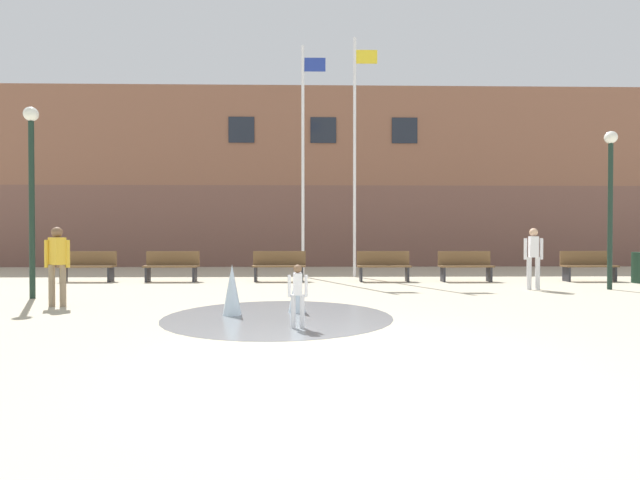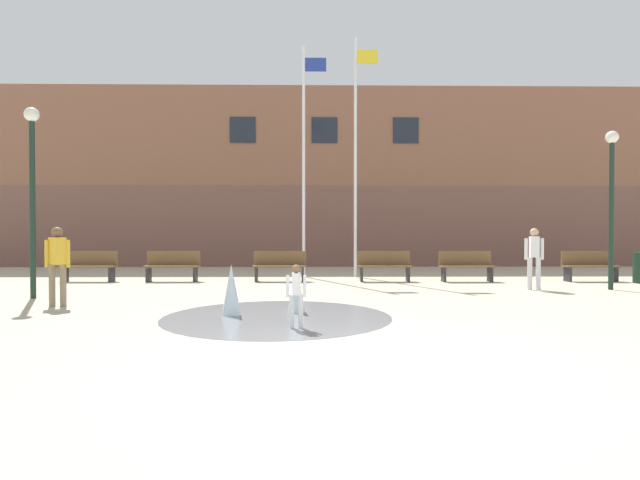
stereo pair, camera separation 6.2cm
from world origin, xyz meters
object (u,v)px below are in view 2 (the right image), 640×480
at_px(park_bench_under_left_flagpole, 280,265).
at_px(child_with_pink_shirt, 296,291).
at_px(adult_near_bench, 534,254).
at_px(park_bench_left_of_flagpoles, 173,266).
at_px(park_bench_under_right_flagpole, 466,266).
at_px(park_bench_center, 384,266).
at_px(park_bench_far_right, 590,265).
at_px(lamp_post_right_lane, 612,187).
at_px(lamp_post_left_lane, 32,175).
at_px(teen_by_trashcan, 57,260).
at_px(park_bench_far_left, 89,266).
at_px(flagpole_right, 356,150).
at_px(flagpole_left, 305,154).

distance_m(park_bench_under_left_flagpole, child_with_pink_shirt, 7.46).
bearing_deg(adult_near_bench, park_bench_left_of_flagpoles, 90.55).
bearing_deg(park_bench_under_right_flagpole, park_bench_center, 178.10).
relative_size(park_bench_far_right, lamp_post_right_lane, 0.39).
relative_size(adult_near_bench, lamp_post_left_lane, 0.37).
bearing_deg(park_bench_center, teen_by_trashcan, -145.60).
bearing_deg(lamp_post_right_lane, child_with_pink_shirt, -147.48).
height_order(park_bench_left_of_flagpoles, lamp_post_right_lane, lamp_post_right_lane).
bearing_deg(park_bench_under_left_flagpole, child_with_pink_shirt, -84.32).
xyz_separation_m(adult_near_bench, lamp_post_left_lane, (-11.99, -1.48, 1.82)).
bearing_deg(park_bench_far_left, park_bench_under_left_flagpole, -0.02).
relative_size(park_bench_under_left_flagpole, park_bench_far_right, 1.00).
relative_size(teen_by_trashcan, flagpole_right, 0.20).
xyz_separation_m(park_bench_under_right_flagpole, lamp_post_right_lane, (3.08, -2.17, 2.18)).
distance_m(park_bench_far_left, park_bench_center, 8.89).
height_order(adult_near_bench, lamp_post_right_lane, lamp_post_right_lane).
relative_size(adult_near_bench, flagpole_right, 0.20).
height_order(park_bench_far_right, lamp_post_left_lane, lamp_post_left_lane).
relative_size(park_bench_far_left, adult_near_bench, 1.01).
bearing_deg(lamp_post_left_lane, park_bench_under_left_flagpole, 35.86).
xyz_separation_m(park_bench_under_left_flagpole, flagpole_right, (2.45, 1.51, 3.74)).
bearing_deg(child_with_pink_shirt, flagpole_left, 173.66).
relative_size(park_bench_center, adult_near_bench, 1.01).
relative_size(park_bench_center, park_bench_far_right, 1.00).
bearing_deg(teen_by_trashcan, lamp_post_right_lane, -130.55).
distance_m(park_bench_left_of_flagpoles, lamp_post_left_lane, 4.89).
distance_m(park_bench_far_left, park_bench_far_right, 15.11).
bearing_deg(adult_near_bench, lamp_post_left_lane, 110.74).
relative_size(park_bench_under_left_flagpole, teen_by_trashcan, 1.01).
xyz_separation_m(park_bench_far_left, flagpole_right, (8.18, 1.51, 3.74)).
xyz_separation_m(child_with_pink_shirt, teen_by_trashcan, (-4.84, 2.36, 0.35)).
bearing_deg(park_bench_left_of_flagpoles, park_bench_under_right_flagpole, -1.00).
bearing_deg(park_bench_far_left, lamp_post_left_lane, -83.30).
bearing_deg(park_bench_far_right, park_bench_far_left, 179.42).
height_order(park_bench_under_left_flagpole, park_bench_center, same).
bearing_deg(adult_near_bench, park_bench_center, 71.30).
bearing_deg(flagpole_left, child_with_pink_shirt, -89.95).
bearing_deg(adult_near_bench, flagpole_left, 70.93).
bearing_deg(park_bench_under_left_flagpole, park_bench_center, -1.62).
relative_size(park_bench_under_left_flagpole, flagpole_left, 0.21).
bearing_deg(park_bench_under_right_flagpole, lamp_post_left_lane, -161.51).
bearing_deg(park_bench_under_right_flagpole, park_bench_far_right, 0.30).
bearing_deg(park_bench_under_right_flagpole, lamp_post_right_lane, -35.22).
bearing_deg(park_bench_left_of_flagpoles, flagpole_right, 15.03).
xyz_separation_m(park_bench_left_of_flagpoles, park_bench_under_left_flagpole, (3.23, 0.02, 0.00)).
height_order(park_bench_under_left_flagpole, park_bench_far_right, same).
bearing_deg(teen_by_trashcan, flagpole_right, -97.47).
relative_size(park_bench_under_left_flagpole, lamp_post_left_lane, 0.37).
relative_size(flagpole_left, flagpole_right, 0.97).
bearing_deg(teen_by_trashcan, park_bench_far_right, -122.52).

